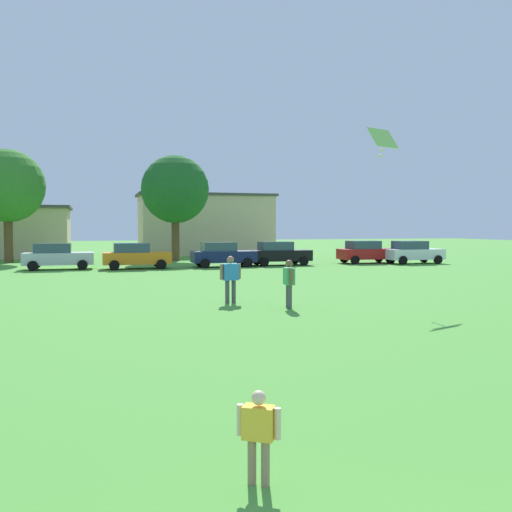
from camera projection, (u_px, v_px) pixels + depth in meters
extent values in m
plane|color=#4C9338|center=(131.00, 276.00, 30.86)|extent=(160.00, 160.00, 0.00)
cylinder|color=#8C7259|center=(252.00, 461.00, 5.85)|extent=(0.09, 0.09, 0.50)
cylinder|color=#8C7259|center=(265.00, 463.00, 5.80)|extent=(0.09, 0.09, 0.50)
cube|color=yellow|center=(259.00, 423.00, 5.80)|extent=(0.38, 0.34, 0.35)
cylinder|color=beige|center=(240.00, 420.00, 5.86)|extent=(0.07, 0.07, 0.33)
cylinder|color=beige|center=(278.00, 424.00, 5.74)|extent=(0.07, 0.07, 0.33)
sphere|color=beige|center=(259.00, 398.00, 5.79)|extent=(0.15, 0.15, 0.15)
cylinder|color=#4C4C51|center=(290.00, 297.00, 18.40)|extent=(0.15, 0.15, 0.79)
cylinder|color=#4C4C51|center=(288.00, 296.00, 18.64)|extent=(0.15, 0.15, 0.79)
cube|color=#4CB266|center=(289.00, 276.00, 18.48)|extent=(0.35, 0.56, 0.56)
cylinder|color=brown|center=(291.00, 277.00, 18.16)|extent=(0.12, 0.12, 0.53)
cylinder|color=brown|center=(287.00, 275.00, 18.80)|extent=(0.12, 0.12, 0.53)
sphere|color=brown|center=(289.00, 264.00, 18.46)|extent=(0.25, 0.25, 0.25)
cylinder|color=#4C4C51|center=(227.00, 292.00, 19.69)|extent=(0.15, 0.15, 0.82)
cylinder|color=#4C4C51|center=(234.00, 291.00, 19.79)|extent=(0.15, 0.15, 0.82)
cube|color=#337FCC|center=(230.00, 272.00, 19.70)|extent=(0.59, 0.39, 0.58)
cylinder|color=#936B4C|center=(222.00, 272.00, 19.56)|extent=(0.12, 0.12, 0.55)
cylinder|color=#936B4C|center=(239.00, 271.00, 19.85)|extent=(0.12, 0.12, 0.55)
sphere|color=#936B4C|center=(230.00, 260.00, 19.68)|extent=(0.26, 0.26, 0.26)
cube|color=#8CD859|center=(383.00, 138.00, 21.43)|extent=(1.37, 0.95, 0.79)
sphere|color=yellow|center=(383.00, 144.00, 21.44)|extent=(0.10, 0.10, 0.10)
sphere|color=yellow|center=(382.00, 150.00, 21.44)|extent=(0.10, 0.10, 0.10)
sphere|color=yellow|center=(380.00, 156.00, 21.44)|extent=(0.10, 0.10, 0.10)
cube|color=silver|center=(59.00, 259.00, 35.27)|extent=(4.30, 1.80, 0.76)
cube|color=#334756|center=(53.00, 248.00, 35.14)|extent=(2.24, 1.58, 0.60)
cylinder|color=black|center=(83.00, 263.00, 36.57)|extent=(0.64, 0.22, 0.64)
cylinder|color=black|center=(82.00, 265.00, 34.84)|extent=(0.64, 0.22, 0.64)
cylinder|color=black|center=(36.00, 264.00, 35.74)|extent=(0.64, 0.22, 0.64)
cylinder|color=black|center=(33.00, 266.00, 34.01)|extent=(0.64, 0.22, 0.64)
cube|color=orange|center=(137.00, 258.00, 35.77)|extent=(4.30, 1.80, 0.76)
cube|color=#334756|center=(131.00, 248.00, 35.64)|extent=(2.24, 1.58, 0.60)
cylinder|color=black|center=(158.00, 263.00, 37.07)|extent=(0.64, 0.22, 0.64)
cylinder|color=black|center=(161.00, 264.00, 35.34)|extent=(0.64, 0.22, 0.64)
cylinder|color=black|center=(113.00, 263.00, 36.24)|extent=(0.64, 0.22, 0.64)
cylinder|color=black|center=(114.00, 265.00, 34.52)|extent=(0.64, 0.22, 0.64)
cube|color=#141E4C|center=(224.00, 257.00, 37.54)|extent=(4.30, 1.80, 0.76)
cube|color=#334756|center=(219.00, 247.00, 37.40)|extent=(2.24, 1.58, 0.60)
cylinder|color=black|center=(241.00, 261.00, 38.83)|extent=(0.64, 0.22, 0.64)
cylinder|color=black|center=(248.00, 263.00, 37.11)|extent=(0.64, 0.22, 0.64)
cylinder|color=black|center=(200.00, 262.00, 38.00)|extent=(0.64, 0.22, 0.64)
cylinder|color=black|center=(205.00, 263.00, 36.28)|extent=(0.64, 0.22, 0.64)
cube|color=black|center=(280.00, 255.00, 39.10)|extent=(4.30, 1.80, 0.76)
cube|color=#334756|center=(275.00, 246.00, 38.96)|extent=(2.24, 1.58, 0.60)
cylinder|color=black|center=(295.00, 260.00, 40.39)|extent=(0.64, 0.22, 0.64)
cylinder|color=black|center=(304.00, 261.00, 38.67)|extent=(0.64, 0.22, 0.64)
cylinder|color=black|center=(257.00, 260.00, 39.57)|extent=(0.64, 0.22, 0.64)
cylinder|color=black|center=(264.00, 262.00, 37.84)|extent=(0.64, 0.22, 0.64)
cube|color=red|center=(367.00, 254.00, 41.28)|extent=(4.30, 1.80, 0.76)
cube|color=#334756|center=(363.00, 245.00, 41.14)|extent=(2.24, 1.58, 0.60)
cylinder|color=black|center=(379.00, 258.00, 42.57)|extent=(0.64, 0.22, 0.64)
cylinder|color=black|center=(391.00, 259.00, 40.85)|extent=(0.64, 0.22, 0.64)
cylinder|color=black|center=(344.00, 259.00, 41.75)|extent=(0.64, 0.22, 0.64)
cylinder|color=black|center=(355.00, 260.00, 40.02)|extent=(0.64, 0.22, 0.64)
cube|color=white|center=(414.00, 254.00, 40.92)|extent=(4.30, 1.80, 0.76)
cube|color=#334756|center=(410.00, 245.00, 40.79)|extent=(2.24, 1.58, 0.60)
cylinder|color=black|center=(424.00, 258.00, 42.22)|extent=(0.64, 0.22, 0.64)
cylinder|color=black|center=(438.00, 260.00, 40.49)|extent=(0.64, 0.22, 0.64)
cylinder|color=black|center=(390.00, 259.00, 41.39)|extent=(0.64, 0.22, 0.64)
cylinder|color=black|center=(403.00, 260.00, 39.66)|extent=(0.64, 0.22, 0.64)
cylinder|color=brown|center=(8.00, 240.00, 41.75)|extent=(0.64, 0.64, 3.49)
sphere|color=#337528|center=(7.00, 186.00, 41.54)|extent=(5.51, 5.51, 5.51)
cylinder|color=brown|center=(175.00, 239.00, 44.25)|extent=(0.63, 0.63, 3.42)
sphere|color=#1E5B23|center=(175.00, 189.00, 44.04)|extent=(5.41, 5.41, 5.41)
cube|color=beige|center=(205.00, 226.00, 54.37)|extent=(12.63, 6.04, 5.68)
cube|color=#4C4742|center=(205.00, 196.00, 54.21)|extent=(13.14, 6.29, 0.24)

